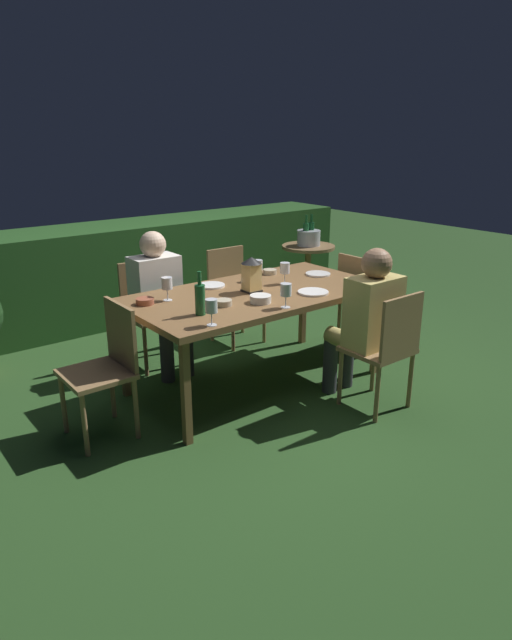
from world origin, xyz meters
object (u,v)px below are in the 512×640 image
at_px(person_in_mustard, 366,318).
at_px(ice_bucket, 309,236).
at_px(lantern_centerpiece, 251,272).
at_px(chair_side_right_b, 233,290).
at_px(bowl_dip, 260,299).
at_px(green_bottle_on_table, 200,299).
at_px(bowl_bread, 223,302).
at_px(wine_glass_c, 211,307).
at_px(chair_head_near, 106,364).
at_px(bowl_salad, 145,301).
at_px(wine_glass_d, 286,291).
at_px(wine_glass_a, 285,269).
at_px(plate_b, 318,274).
at_px(dining_table, 256,298).
at_px(wine_glass_e, 167,284).
at_px(chair_side_left_b, 386,346).
at_px(plate_a, 313,292).
at_px(person_in_cream, 160,296).
at_px(plate_c, 211,285).
at_px(chair_side_right_a, 149,308).
at_px(chair_head_far, 363,297).
at_px(side_table, 308,265).
at_px(wine_glass_b, 258,266).

relative_size(person_in_mustard, ice_bucket, 3.35).
height_order(person_in_mustard, lantern_centerpiece, person_in_mustard).
distance_m(chair_side_right_b, bowl_dip, 1.32).
bearing_deg(green_bottle_on_table, bowl_bread, 17.13).
bearing_deg(wine_glass_c, chair_head_near, 140.61).
bearing_deg(bowl_salad, chair_head_near, -151.36).
height_order(wine_glass_c, wine_glass_d, same).
bearing_deg(chair_side_right_b, wine_glass_a, -97.70).
distance_m(chair_side_right_b, plate_b, 0.91).
bearing_deg(wine_glass_d, bowl_salad, 137.17).
xyz_separation_m(chair_side_right_b, bowl_dip, (-0.59, -1.14, 0.30)).
distance_m(lantern_centerpiece, bowl_bread, 0.42).
distance_m(dining_table, wine_glass_e, 0.69).
distance_m(chair_side_right_b, wine_glass_d, 1.49).
distance_m(chair_side_left_b, plate_a, 0.68).
bearing_deg(plate_b, bowl_bread, -168.94).
height_order(wine_glass_a, bowl_bread, wine_glass_a).
relative_size(person_in_cream, plate_a, 5.02).
distance_m(person_in_cream, lantern_centerpiece, 0.84).
bearing_deg(chair_side_left_b, wine_glass_a, 97.03).
xyz_separation_m(lantern_centerpiece, plate_a, (0.34, -0.31, -0.14)).
height_order(wine_glass_c, plate_a, wine_glass_c).
height_order(wine_glass_a, plate_c, wine_glass_a).
relative_size(lantern_centerpiece, plate_a, 1.16).
bearing_deg(wine_glass_e, chair_side_right_a, 73.91).
distance_m(chair_head_far, side_table, 1.47).
height_order(chair_head_far, wine_glass_e, wine_glass_e).
distance_m(chair_side_left_b, bowl_dip, 0.93).
bearing_deg(bowl_salad, chair_side_right_a, 61.30).
distance_m(lantern_centerpiece, wine_glass_c, 0.80).
xyz_separation_m(chair_head_far, ice_bucket, (0.59, 1.34, 0.29)).
distance_m(wine_glass_d, side_table, 2.63).
bearing_deg(wine_glass_a, person_in_cream, 138.71).
height_order(person_in_mustard, wine_glass_e, person_in_mustard).
xyz_separation_m(wine_glass_b, ice_bucket, (1.60, 1.10, -0.09)).
relative_size(wine_glass_e, plate_b, 0.82).
bearing_deg(wine_glass_d, wine_glass_c, 179.37).
xyz_separation_m(chair_side_left_b, green_bottle_on_table, (-1.06, 0.69, 0.38)).
bearing_deg(plate_b, plate_c, 164.70).
bearing_deg(chair_side_right_b, wine_glass_e, -147.10).
xyz_separation_m(plate_b, bowl_bread, (-1.12, -0.22, 0.01)).
bearing_deg(plate_a, wine_glass_c, -172.18).
xyz_separation_m(chair_side_right_a, chair_head_near, (-0.78, -0.90, 0.00)).
relative_size(plate_a, bowl_dip, 1.52).
relative_size(chair_side_left_b, lantern_centerpiece, 3.28).
height_order(bowl_salad, side_table, bowl_salad).
relative_size(wine_glass_b, wine_glass_c, 1.00).
distance_m(chair_side_left_b, wine_glass_c, 1.28).
bearing_deg(side_table, wine_glass_c, -144.60).
bearing_deg(chair_head_far, wine_glass_e, 173.63).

